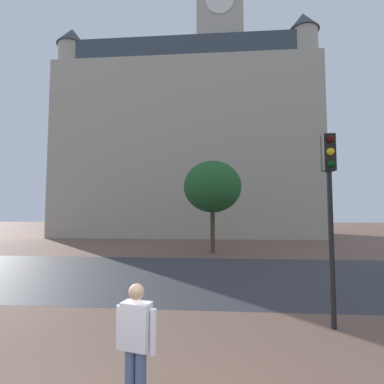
{
  "coord_description": "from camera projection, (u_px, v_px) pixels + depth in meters",
  "views": [
    {
      "loc": [
        1.08,
        -2.87,
        2.72
      ],
      "look_at": [
        0.0,
        10.99,
        3.68
      ],
      "focal_mm": 26.62,
      "sensor_mm": 36.0,
      "label": 1
    }
  ],
  "objects": [
    {
      "name": "person_skater",
      "position": [
        136.0,
        341.0,
        3.88
      ],
      "size": [
        0.6,
        0.36,
        1.73
      ],
      "color": "slate",
      "rests_on": "ground_plane"
    },
    {
      "name": "landmark_building",
      "position": [
        191.0,
        141.0,
        34.68
      ],
      "size": [
        28.53,
        12.57,
        35.16
      ],
      "color": "#B2A893",
      "rests_on": "ground_plane"
    },
    {
      "name": "traffic_light_pole",
      "position": [
        330.0,
        191.0,
        6.82
      ],
      "size": [
        0.28,
        0.34,
        4.6
      ],
      "color": "black",
      "rests_on": "ground_plane"
    },
    {
      "name": "tree_curb_far",
      "position": [
        212.0,
        187.0,
        19.07
      ],
      "size": [
        3.85,
        3.85,
        6.13
      ],
      "color": "#4C3823",
      "rests_on": "ground_plane"
    },
    {
      "name": "ground_plane",
      "position": [
        190.0,
        273.0,
        12.7
      ],
      "size": [
        120.0,
        120.0,
        0.0
      ],
      "primitive_type": "plane",
      "color": "brown"
    },
    {
      "name": "street_asphalt_strip",
      "position": [
        189.0,
        275.0,
        12.25
      ],
      "size": [
        120.0,
        8.8,
        0.0
      ],
      "primitive_type": "cube",
      "color": "#38383D",
      "rests_on": "ground_plane"
    }
  ]
}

